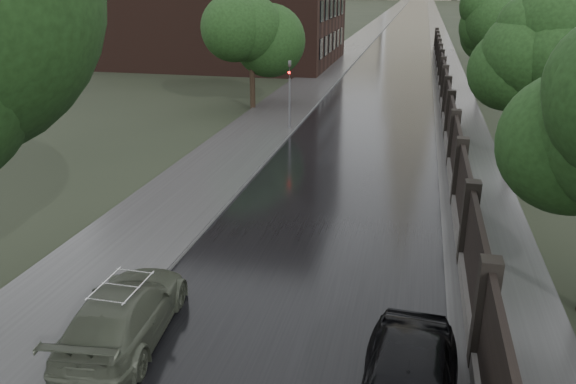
{
  "coord_description": "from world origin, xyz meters",
  "views": [
    {
      "loc": [
        2.8,
        -6.14,
        8.11
      ],
      "look_at": [
        -1.17,
        11.04,
        1.5
      ],
      "focal_mm": 35.0,
      "sensor_mm": 36.0,
      "label": 1
    }
  ],
  "objects_px": {
    "tree_left_far": "(251,29)",
    "tree_right_c": "(487,27)",
    "traffic_light": "(290,89)",
    "volga_sedan": "(124,313)",
    "tree_right_b": "(525,55)"
  },
  "relations": [
    {
      "from": "tree_left_far",
      "to": "tree_right_c",
      "type": "bearing_deg",
      "value": 32.83
    },
    {
      "from": "tree_right_b",
      "to": "tree_right_c",
      "type": "relative_size",
      "value": 1.0
    },
    {
      "from": "tree_left_far",
      "to": "traffic_light",
      "type": "bearing_deg",
      "value": -53.53
    },
    {
      "from": "tree_left_far",
      "to": "tree_right_b",
      "type": "distance_m",
      "value": 17.45
    },
    {
      "from": "volga_sedan",
      "to": "traffic_light",
      "type": "bearing_deg",
      "value": -94.54
    },
    {
      "from": "tree_left_far",
      "to": "tree_right_c",
      "type": "xyz_separation_m",
      "value": [
        15.5,
        10.0,
        -0.29
      ]
    },
    {
      "from": "volga_sedan",
      "to": "tree_right_c",
      "type": "bearing_deg",
      "value": -113.69
    },
    {
      "from": "traffic_light",
      "to": "tree_right_b",
      "type": "bearing_deg",
      "value": -14.24
    },
    {
      "from": "tree_left_far",
      "to": "traffic_light",
      "type": "relative_size",
      "value": 1.85
    },
    {
      "from": "tree_right_b",
      "to": "traffic_light",
      "type": "height_order",
      "value": "tree_right_b"
    },
    {
      "from": "tree_right_b",
      "to": "tree_right_c",
      "type": "xyz_separation_m",
      "value": [
        0.0,
        18.0,
        0.0
      ]
    },
    {
      "from": "volga_sedan",
      "to": "tree_left_far",
      "type": "bearing_deg",
      "value": -86.79
    },
    {
      "from": "tree_left_far",
      "to": "traffic_light",
      "type": "xyz_separation_m",
      "value": [
        3.7,
        -5.01,
        -2.84
      ]
    },
    {
      "from": "tree_left_far",
      "to": "tree_right_b",
      "type": "height_order",
      "value": "tree_left_far"
    },
    {
      "from": "tree_left_far",
      "to": "volga_sedan",
      "type": "distance_m",
      "value": 26.57
    }
  ]
}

